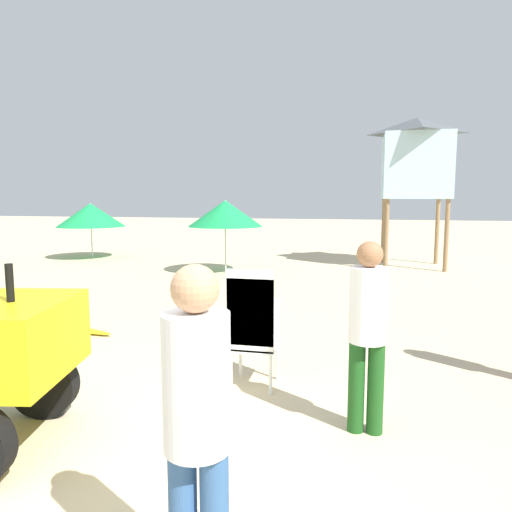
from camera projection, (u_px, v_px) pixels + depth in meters
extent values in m
plane|color=beige|center=(100.00, 474.00, 3.46)|extent=(80.00, 80.00, 0.00)
cube|color=yellow|center=(13.00, 339.00, 3.72)|extent=(0.99, 1.23, 0.60)
cylinder|color=black|center=(10.00, 283.00, 3.67)|extent=(0.07, 0.07, 0.30)
cylinder|color=black|center=(44.00, 384.00, 4.34)|extent=(0.62, 0.29, 0.60)
cube|color=white|center=(255.00, 345.00, 5.04)|extent=(0.48, 0.48, 0.04)
cube|color=white|center=(250.00, 333.00, 4.80)|extent=(0.48, 0.04, 0.40)
cube|color=white|center=(255.00, 337.00, 5.03)|extent=(0.48, 0.48, 0.04)
cube|color=white|center=(250.00, 324.00, 4.79)|extent=(0.48, 0.04, 0.40)
cube|color=white|center=(255.00, 329.00, 5.02)|extent=(0.48, 0.48, 0.04)
cube|color=white|center=(250.00, 316.00, 4.78)|extent=(0.48, 0.04, 0.40)
cube|color=white|center=(255.00, 321.00, 5.01)|extent=(0.48, 0.48, 0.04)
cube|color=white|center=(250.00, 307.00, 4.77)|extent=(0.48, 0.04, 0.40)
cube|color=white|center=(255.00, 312.00, 4.99)|extent=(0.48, 0.48, 0.04)
cube|color=white|center=(250.00, 298.00, 4.76)|extent=(0.48, 0.04, 0.40)
cube|color=white|center=(255.00, 304.00, 4.98)|extent=(0.48, 0.48, 0.04)
cube|color=white|center=(250.00, 289.00, 4.74)|extent=(0.48, 0.04, 0.40)
cylinder|color=white|center=(277.00, 361.00, 5.23)|extent=(0.04, 0.04, 0.42)
cylinder|color=white|center=(241.00, 358.00, 5.32)|extent=(0.04, 0.04, 0.42)
cylinder|color=white|center=(270.00, 375.00, 4.82)|extent=(0.04, 0.04, 0.42)
cylinder|color=white|center=(231.00, 372.00, 4.91)|extent=(0.04, 0.04, 0.42)
ellipsoid|color=yellow|center=(47.00, 324.00, 7.35)|extent=(2.56, 0.80, 0.08)
ellipsoid|color=#268CCC|center=(32.00, 319.00, 7.39)|extent=(2.20, 0.70, 0.08)
ellipsoid|color=#268CCC|center=(39.00, 313.00, 7.45)|extent=(2.10, 0.75, 0.08)
cylinder|color=white|center=(196.00, 382.00, 2.20)|extent=(0.32, 0.32, 0.66)
sphere|color=tan|center=(195.00, 289.00, 2.14)|extent=(0.22, 0.22, 0.22)
cylinder|color=#194C19|center=(356.00, 386.00, 4.05)|extent=(0.14, 0.14, 0.80)
cylinder|color=#194C19|center=(376.00, 388.00, 4.02)|extent=(0.14, 0.14, 0.80)
cylinder|color=white|center=(368.00, 305.00, 3.94)|extent=(0.32, 0.32, 0.63)
sphere|color=#9E6B47|center=(370.00, 254.00, 3.89)|extent=(0.22, 0.22, 0.22)
cylinder|color=olive|center=(386.00, 235.00, 13.00)|extent=(0.12, 0.12, 1.96)
cylinder|color=olive|center=(446.00, 236.00, 12.67)|extent=(0.12, 0.12, 1.96)
cylinder|color=olive|center=(383.00, 231.00, 14.51)|extent=(0.12, 0.12, 1.96)
cylinder|color=olive|center=(437.00, 231.00, 14.18)|extent=(0.12, 0.12, 1.96)
cube|color=silver|center=(416.00, 167.00, 13.36)|extent=(1.80, 1.80, 1.80)
pyramid|color=#4C5156|center=(417.00, 126.00, 13.22)|extent=(1.98, 1.98, 0.45)
cylinder|color=beige|center=(225.00, 237.00, 12.49)|extent=(0.04, 0.04, 1.92)
cone|color=#19994C|center=(225.00, 213.00, 12.42)|extent=(1.97, 1.97, 0.69)
cylinder|color=beige|center=(91.00, 231.00, 15.47)|extent=(0.04, 0.04, 1.80)
cone|color=#19994C|center=(91.00, 215.00, 15.40)|extent=(2.18, 2.18, 0.76)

